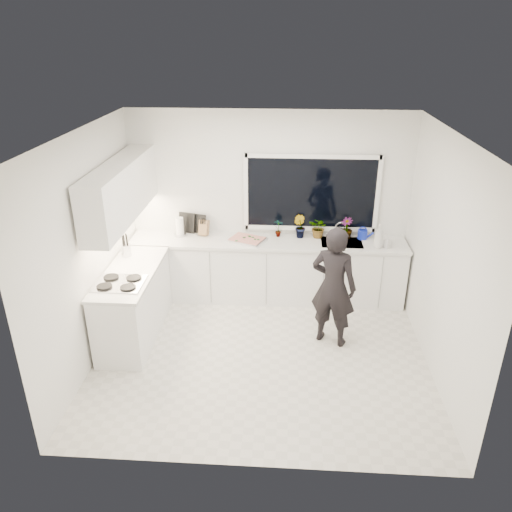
{
  "coord_description": "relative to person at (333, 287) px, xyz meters",
  "views": [
    {
      "loc": [
        0.27,
        -5.11,
        3.67
      ],
      "look_at": [
        -0.1,
        0.4,
        1.15
      ],
      "focal_mm": 35.0,
      "sensor_mm": 36.0,
      "label": 1
    }
  ],
  "objects": [
    {
      "name": "ceiling",
      "position": [
        -0.86,
        -0.35,
        1.92
      ],
      "size": [
        4.0,
        3.5,
        0.02
      ],
      "primitive_type": "cube",
      "color": "white",
      "rests_on": "wall_back"
    },
    {
      "name": "base_cabinets_left",
      "position": [
        -2.53,
        -0.0,
        -0.35
      ],
      "size": [
        0.58,
        1.6,
        0.88
      ],
      "primitive_type": "cube",
      "color": "white",
      "rests_on": "floor"
    },
    {
      "name": "picture_frame_large",
      "position": [
        -1.89,
        1.34,
        0.27
      ],
      "size": [
        0.22,
        0.07,
        0.28
      ],
      "primitive_type": "cube",
      "rotation": [
        0.0,
        0.0,
        -0.23
      ],
      "color": "black",
      "rests_on": "countertop_back"
    },
    {
      "name": "countertop_left",
      "position": [
        -2.53,
        -0.0,
        0.11
      ],
      "size": [
        0.62,
        1.6,
        0.04
      ],
      "primitive_type": "cube",
      "color": "silver",
      "rests_on": "base_cabinets_left"
    },
    {
      "name": "stovetop",
      "position": [
        -2.55,
        -0.35,
        0.15
      ],
      "size": [
        0.56,
        0.48,
        0.03
      ],
      "primitive_type": "cube",
      "color": "black",
      "rests_on": "countertop_left"
    },
    {
      "name": "wall_left",
      "position": [
        -2.87,
        -0.35,
        0.56
      ],
      "size": [
        0.02,
        3.5,
        2.7
      ],
      "primitive_type": "cube",
      "color": "white",
      "rests_on": "ground"
    },
    {
      "name": "countertop_back",
      "position": [
        -0.86,
        1.09,
        0.11
      ],
      "size": [
        3.94,
        0.62,
        0.04
      ],
      "primitive_type": "cube",
      "color": "silver",
      "rests_on": "base_cabinets_back"
    },
    {
      "name": "sink",
      "position": [
        0.19,
        1.1,
        0.08
      ],
      "size": [
        0.58,
        0.42,
        0.14
      ],
      "primitive_type": "cube",
      "color": "silver",
      "rests_on": "countertop_back"
    },
    {
      "name": "pizza_tray",
      "position": [
        -1.15,
        1.07,
        0.15
      ],
      "size": [
        0.6,
        0.53,
        0.03
      ],
      "primitive_type": "cube",
      "rotation": [
        0.0,
        0.0,
        -0.39
      ],
      "color": "silver",
      "rests_on": "countertop_back"
    },
    {
      "name": "faucet",
      "position": [
        0.19,
        1.3,
        0.24
      ],
      "size": [
        0.03,
        0.03,
        0.22
      ],
      "primitive_type": "cylinder",
      "color": "silver",
      "rests_on": "countertop_back"
    },
    {
      "name": "upper_cabinets",
      "position": [
        -2.65,
        0.35,
        1.06
      ],
      "size": [
        0.34,
        2.1,
        0.7
      ],
      "primitive_type": "cube",
      "color": "white",
      "rests_on": "wall_left"
    },
    {
      "name": "floor",
      "position": [
        -0.86,
        -0.35,
        -0.8
      ],
      "size": [
        4.0,
        3.5,
        0.02
      ],
      "primitive_type": "cube",
      "color": "beige",
      "rests_on": "ground"
    },
    {
      "name": "wall_right",
      "position": [
        1.15,
        -0.35,
        0.56
      ],
      "size": [
        0.02,
        3.5,
        2.7
      ],
      "primitive_type": "cube",
      "color": "white",
      "rests_on": "ground"
    },
    {
      "name": "base_cabinets_back",
      "position": [
        -0.86,
        1.1,
        -0.35
      ],
      "size": [
        3.92,
        0.58,
        0.88
      ],
      "primitive_type": "cube",
      "color": "white",
      "rests_on": "floor"
    },
    {
      "name": "window",
      "position": [
        -0.26,
        1.37,
        0.76
      ],
      "size": [
        1.8,
        0.02,
        1.0
      ],
      "primitive_type": "cube",
      "color": "black",
      "rests_on": "wall_back"
    },
    {
      "name": "picture_frame_small",
      "position": [
        -2.07,
        1.34,
        0.28
      ],
      "size": [
        0.25,
        0.08,
        0.3
      ],
      "primitive_type": "cube",
      "rotation": [
        0.0,
        0.0,
        -0.26
      ],
      "color": "black",
      "rests_on": "countertop_back"
    },
    {
      "name": "watering_can",
      "position": [
        0.49,
        1.26,
        0.2
      ],
      "size": [
        0.17,
        0.17,
        0.13
      ],
      "primitive_type": "cylinder",
      "rotation": [
        0.0,
        0.0,
        0.25
      ],
      "color": "#1225AF",
      "rests_on": "countertop_back"
    },
    {
      "name": "pizza",
      "position": [
        -1.15,
        1.07,
        0.17
      ],
      "size": [
        0.54,
        0.47,
        0.01
      ],
      "primitive_type": "cube",
      "rotation": [
        0.0,
        0.0,
        -0.39
      ],
      "color": "#A82016",
      "rests_on": "pizza_tray"
    },
    {
      "name": "knife_block",
      "position": [
        -1.8,
        1.24,
        0.24
      ],
      "size": [
        0.15,
        0.13,
        0.22
      ],
      "primitive_type": "cube",
      "rotation": [
        0.0,
        0.0,
        -0.26
      ],
      "color": "#A5744D",
      "rests_on": "countertop_back"
    },
    {
      "name": "soap_bottles",
      "position": [
        0.69,
        0.95,
        0.28
      ],
      "size": [
        0.25,
        0.13,
        0.33
      ],
      "color": "#D8BF66",
      "rests_on": "countertop_back"
    },
    {
      "name": "herb_plants",
      "position": [
        -0.15,
        1.26,
        0.29
      ],
      "size": [
        1.17,
        0.35,
        0.32
      ],
      "color": "#26662D",
      "rests_on": "countertop_back"
    },
    {
      "name": "person",
      "position": [
        0.0,
        0.0,
        0.0
      ],
      "size": [
        0.67,
        0.57,
        1.57
      ],
      "primitive_type": "imported",
      "rotation": [
        0.0,
        0.0,
        2.75
      ],
      "color": "black",
      "rests_on": "floor"
    },
    {
      "name": "paper_towel_roll",
      "position": [
        -2.14,
        1.2,
        0.26
      ],
      "size": [
        0.14,
        0.14,
        0.26
      ],
      "primitive_type": "cylinder",
      "rotation": [
        0.0,
        0.0,
        0.39
      ],
      "color": "white",
      "rests_on": "countertop_back"
    },
    {
      "name": "utensil_crock",
      "position": [
        -2.71,
        0.45,
        0.21
      ],
      "size": [
        0.16,
        0.16,
        0.16
      ],
      "primitive_type": "cylinder",
      "rotation": [
        0.0,
        0.0,
        0.26
      ],
      "color": "silver",
      "rests_on": "countertop_left"
    },
    {
      "name": "wall_back",
      "position": [
        -0.86,
        1.41,
        0.56
      ],
      "size": [
        4.0,
        0.02,
        2.7
      ],
      "primitive_type": "cube",
      "color": "white",
      "rests_on": "ground"
    }
  ]
}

